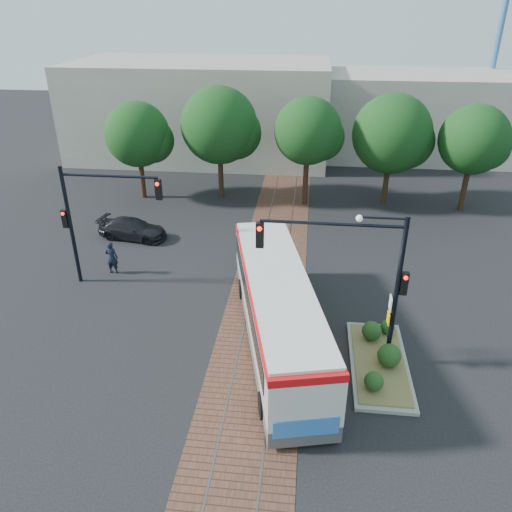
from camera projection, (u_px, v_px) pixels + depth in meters
The scene contains 11 objects.
ground at pixel (259, 341), 20.78m from camera, with size 120.00×120.00×0.00m, color black.
trackbed at pixel (268, 291), 24.31m from camera, with size 3.60×40.00×0.02m.
tree_row at pixel (303, 132), 32.92m from camera, with size 26.40×5.60×7.67m.
warehouses at pixel (287, 111), 44.45m from camera, with size 40.00×13.00×8.00m.
crane at pixel (502, 22), 44.03m from camera, with size 8.00×0.50×18.00m.
city_bus at pixel (278, 307), 20.03m from camera, with size 4.92×11.62×3.05m.
traffic_island at pixel (380, 357), 19.36m from camera, with size 2.20×5.20×1.13m.
signal_pole_main at pixel (365, 268), 17.78m from camera, with size 5.49×0.46×6.00m.
signal_pole_left at pixel (91, 211), 23.35m from camera, with size 4.99×0.34×6.00m.
officer at pixel (112, 258), 25.60m from camera, with size 0.64×0.42×1.76m, color black.
parked_car at pixel (133, 229), 29.50m from camera, with size 1.65×4.06×1.18m, color black.
Camera 1 is at (1.73, -16.73, 12.71)m, focal length 35.00 mm.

